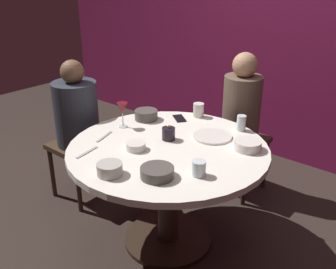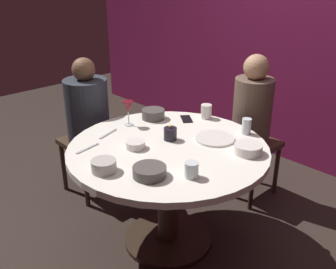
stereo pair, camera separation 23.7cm
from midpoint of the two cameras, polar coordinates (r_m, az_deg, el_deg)
ground_plane at (r=2.79m, az=2.52°, el=-15.34°), size 8.00×8.00×0.00m
back_wall at (r=3.67m, az=22.98°, el=14.80°), size 6.00×0.10×2.60m
dining_table at (r=2.47m, az=2.75°, el=-5.18°), size 1.25×1.25×0.72m
seated_diner_left at (r=3.06m, az=-9.66°, el=3.21°), size 0.40×0.40×1.13m
seated_diner_back at (r=3.06m, az=14.50°, el=3.15°), size 0.40×0.40×1.17m
candle_holder at (r=2.48m, az=3.07°, el=0.06°), size 0.09×0.09×0.10m
wine_glass at (r=2.67m, az=-3.39°, el=3.91°), size 0.08×0.08×0.18m
dinner_plate at (r=2.52m, az=9.59°, el=-0.63°), size 0.26×0.26×0.01m
cell_phone at (r=2.82m, az=5.13°, el=2.26°), size 0.15×0.14×0.01m
bowl_serving_large at (r=2.37m, az=14.55°, el=-2.13°), size 0.17×0.17×0.06m
bowl_salad_center at (r=2.11m, az=-6.30°, el=-4.70°), size 0.14×0.14×0.07m
bowl_small_white at (r=2.05m, az=0.56°, el=-5.56°), size 0.18×0.18×0.06m
bowl_sauce_side at (r=2.82m, az=0.20°, el=2.98°), size 0.17×0.17×0.07m
bowl_rice_portion at (r=2.37m, az=-1.98°, el=-1.57°), size 0.12×0.12×0.05m
cup_near_candle at (r=2.05m, az=6.80°, el=-5.27°), size 0.08×0.08×0.09m
cup_by_left_diner at (r=2.64m, az=14.05°, el=1.15°), size 0.06×0.06×0.11m
cup_by_right_diner at (r=2.85m, az=8.04°, el=3.35°), size 0.08×0.08×0.10m
fork_near_plate at (r=2.58m, az=-6.28°, el=0.04°), size 0.07×0.18×0.01m
knife_near_plate at (r=2.39m, az=-9.05°, el=-2.11°), size 0.05×0.18×0.01m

